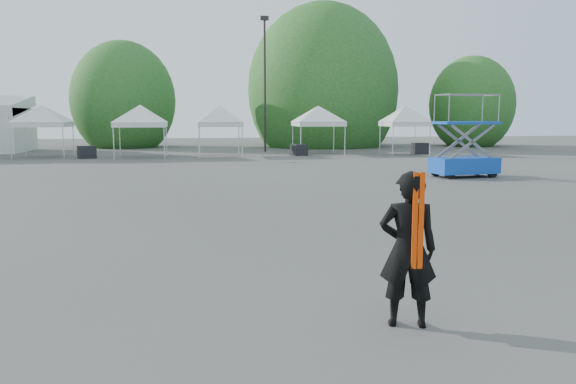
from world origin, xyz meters
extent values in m
plane|color=#474442|center=(0.00, 0.00, 0.00)|extent=(120.00, 120.00, 0.00)
cylinder|color=black|center=(3.00, 32.00, 4.75)|extent=(0.16, 0.16, 9.50)
cube|color=black|center=(3.00, 32.00, 9.65)|extent=(0.60, 0.25, 0.30)
cylinder|color=#382314|center=(-8.00, 40.00, 1.14)|extent=(0.36, 0.36, 2.27)
ellipsoid|color=#21521B|center=(-8.00, 40.00, 3.94)|extent=(4.16, 4.16, 4.78)
cylinder|color=#382314|center=(9.00, 39.00, 1.40)|extent=(0.36, 0.36, 2.80)
ellipsoid|color=#21521B|center=(9.00, 39.00, 4.85)|extent=(5.12, 5.12, 5.89)
cylinder|color=#382314|center=(22.00, 37.00, 1.05)|extent=(0.36, 0.36, 2.10)
ellipsoid|color=#21521B|center=(22.00, 37.00, 3.64)|extent=(3.84, 3.84, 4.42)
cylinder|color=silver|center=(-13.24, 27.00, 1.00)|extent=(0.06, 0.06, 2.00)
cylinder|color=silver|center=(-10.21, 27.00, 1.00)|extent=(0.06, 0.06, 2.00)
cylinder|color=silver|center=(-13.24, 30.04, 1.00)|extent=(0.06, 0.06, 2.00)
cylinder|color=silver|center=(-10.21, 30.04, 1.00)|extent=(0.06, 0.06, 2.00)
cube|color=silver|center=(-11.73, 28.52, 2.08)|extent=(3.24, 3.24, 0.30)
pyramid|color=silver|center=(-11.73, 28.52, 3.33)|extent=(4.58, 4.58, 1.10)
cylinder|color=silver|center=(-7.05, 25.74, 1.00)|extent=(0.06, 0.06, 2.00)
cylinder|color=silver|center=(-4.04, 25.74, 1.00)|extent=(0.06, 0.06, 2.00)
cylinder|color=silver|center=(-7.05, 28.74, 1.00)|extent=(0.06, 0.06, 2.00)
cylinder|color=silver|center=(-4.04, 28.74, 1.00)|extent=(0.06, 0.06, 2.00)
cube|color=silver|center=(-5.55, 27.24, 2.08)|extent=(3.20, 3.20, 0.30)
pyramid|color=silver|center=(-5.55, 27.24, 3.33)|extent=(4.53, 4.53, 1.10)
cylinder|color=silver|center=(-1.90, 26.46, 1.00)|extent=(0.06, 0.06, 2.00)
cylinder|color=silver|center=(0.81, 26.46, 1.00)|extent=(0.06, 0.06, 2.00)
cylinder|color=silver|center=(-1.90, 29.16, 1.00)|extent=(0.06, 0.06, 2.00)
cylinder|color=silver|center=(0.81, 29.16, 1.00)|extent=(0.06, 0.06, 2.00)
cube|color=silver|center=(-0.55, 27.81, 2.08)|extent=(2.90, 2.90, 0.30)
pyramid|color=silver|center=(-0.55, 27.81, 3.33)|extent=(4.11, 4.11, 1.10)
cylinder|color=silver|center=(4.74, 27.06, 1.00)|extent=(0.06, 0.06, 2.00)
cylinder|color=silver|center=(7.76, 27.06, 1.00)|extent=(0.06, 0.06, 2.00)
cylinder|color=silver|center=(4.74, 30.07, 1.00)|extent=(0.06, 0.06, 2.00)
cylinder|color=silver|center=(7.76, 30.07, 1.00)|extent=(0.06, 0.06, 2.00)
cube|color=silver|center=(6.25, 28.56, 2.08)|extent=(3.22, 3.22, 0.30)
pyramid|color=silver|center=(6.25, 28.56, 3.33)|extent=(4.55, 4.55, 1.10)
cylinder|color=silver|center=(10.68, 25.80, 1.00)|extent=(0.06, 0.06, 2.00)
cylinder|color=silver|center=(13.27, 25.80, 1.00)|extent=(0.06, 0.06, 2.00)
cylinder|color=silver|center=(10.68, 28.40, 1.00)|extent=(0.06, 0.06, 2.00)
cylinder|color=silver|center=(13.27, 28.40, 1.00)|extent=(0.06, 0.06, 2.00)
cube|color=silver|center=(11.98, 27.10, 2.08)|extent=(2.79, 2.79, 0.30)
pyramid|color=silver|center=(11.98, 27.10, 3.33)|extent=(3.95, 3.95, 1.10)
imported|color=black|center=(0.21, -3.18, 0.97)|extent=(0.80, 0.63, 1.93)
cube|color=#EB3B04|center=(0.21, -3.37, 1.35)|extent=(0.15, 0.03, 1.16)
cube|color=#0C38A4|center=(9.13, 12.84, 0.51)|extent=(2.85, 1.65, 0.68)
cube|color=#0C38A4|center=(9.13, 12.84, 2.32)|extent=(2.74, 1.59, 0.11)
cylinder|color=black|center=(8.18, 12.17, 0.20)|extent=(0.42, 0.21, 0.41)
cylinder|color=black|center=(10.21, 12.39, 0.20)|extent=(0.42, 0.21, 0.41)
cylinder|color=black|center=(8.06, 13.29, 0.20)|extent=(0.42, 0.21, 0.41)
cylinder|color=black|center=(10.08, 13.52, 0.20)|extent=(0.42, 0.21, 0.41)
cube|color=black|center=(-8.84, 26.97, 0.39)|extent=(1.22, 1.10, 0.78)
cube|color=black|center=(4.69, 27.39, 0.38)|extent=(1.18, 1.07, 0.75)
cube|color=black|center=(13.20, 27.29, 0.39)|extent=(1.03, 0.81, 0.78)
camera|label=1|loc=(-2.36, -9.54, 2.57)|focal=35.00mm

